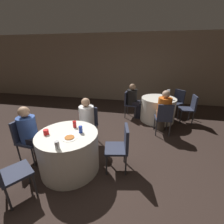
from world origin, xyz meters
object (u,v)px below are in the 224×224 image
at_px(table_near, 69,151).
at_px(chair_far_northeast, 177,100).
at_px(chair_near_east, 121,144).
at_px(chair_far_south, 164,116).
at_px(chair_near_north, 89,122).
at_px(person_blue_shirt, 32,135).
at_px(soda_can_silver, 57,145).
at_px(person_black_shirt, 134,101).
at_px(chair_far_west, 129,102).
at_px(person_white_shirt, 86,123).
at_px(pizza_plate_near, 69,138).
at_px(chair_near_southwest, 6,171).
at_px(soda_can_blue, 81,129).
at_px(soda_can_red, 75,124).
at_px(bottle_far, 168,94).
at_px(person_orange_shirt, 163,111).
at_px(chair_near_west, 26,136).
at_px(chair_far_east, 190,106).
at_px(table_far, 158,109).

xyz_separation_m(table_near, chair_far_northeast, (2.43, 3.22, 0.16)).
relative_size(chair_near_east, chair_far_south, 1.00).
relative_size(chair_near_north, person_blue_shirt, 0.76).
distance_m(chair_near_east, soda_can_silver, 1.08).
bearing_deg(person_black_shirt, chair_far_northeast, 118.21).
distance_m(table_near, chair_near_north, 0.96).
distance_m(chair_near_east, chair_far_west, 2.53).
xyz_separation_m(table_near, chair_far_west, (0.82, 2.71, 0.16)).
height_order(person_white_shirt, pizza_plate_near, person_white_shirt).
bearing_deg(chair_near_southwest, soda_can_blue, 83.10).
height_order(table_near, chair_near_east, chair_near_east).
height_order(soda_can_red, bottle_far, bottle_far).
xyz_separation_m(chair_near_east, person_white_shirt, (-0.89, 0.60, 0.05)).
distance_m(chair_far_west, person_blue_shirt, 3.09).
height_order(chair_near_north, person_black_shirt, person_black_shirt).
bearing_deg(chair_near_north, table_near, 90.00).
bearing_deg(chair_near_southwest, person_black_shirt, 100.63).
height_order(chair_far_south, person_black_shirt, person_black_shirt).
bearing_deg(person_blue_shirt, soda_can_blue, 95.82).
relative_size(chair_near_north, person_orange_shirt, 0.74).
height_order(chair_near_north, person_orange_shirt, person_orange_shirt).
bearing_deg(chair_far_northeast, soda_can_red, 97.76).
distance_m(chair_near_west, chair_far_east, 4.41).
relative_size(chair_far_northeast, person_white_shirt, 0.77).
xyz_separation_m(chair_far_south, chair_far_northeast, (0.61, 1.57, 0.00)).
height_order(chair_far_south, pizza_plate_near, chair_far_south).
height_order(chair_far_west, person_orange_shirt, person_orange_shirt).
bearing_deg(pizza_plate_near, table_near, 131.05).
bearing_deg(person_white_shirt, table_far, -131.07).
relative_size(chair_near_southwest, person_blue_shirt, 0.76).
distance_m(chair_near_north, soda_can_blue, 0.92).
xyz_separation_m(chair_far_east, person_blue_shirt, (-3.46, -2.52, 0.05)).
height_order(chair_far_northeast, chair_far_west, same).
bearing_deg(soda_can_silver, chair_near_north, 91.24).
xyz_separation_m(chair_near_north, person_white_shirt, (-0.01, -0.16, 0.05)).
xyz_separation_m(chair_far_east, chair_far_northeast, (-0.25, 0.63, 0.00)).
height_order(chair_near_southwest, chair_near_east, same).
bearing_deg(chair_far_northeast, bottle_far, 103.70).
bearing_deg(person_white_shirt, chair_far_northeast, -131.92).
height_order(table_far, chair_near_east, chair_near_east).
xyz_separation_m(soda_can_silver, soda_can_blue, (0.15, 0.51, 0.00)).
relative_size(chair_far_northeast, soda_can_blue, 7.14).
height_order(table_near, person_black_shirt, person_black_shirt).
height_order(person_black_shirt, soda_can_silver, person_black_shirt).
height_order(table_far, chair_far_northeast, chair_far_northeast).
bearing_deg(person_black_shirt, soda_can_blue, -8.33).
bearing_deg(soda_can_blue, chair_far_east, 45.53).
bearing_deg(pizza_plate_near, person_orange_shirt, 48.59).
xyz_separation_m(table_far, person_blue_shirt, (-2.53, -2.51, 0.21)).
relative_size(chair_near_north, chair_far_northeast, 1.00).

